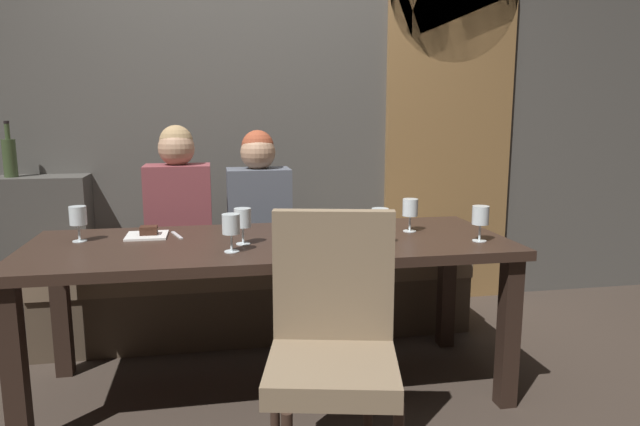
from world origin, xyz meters
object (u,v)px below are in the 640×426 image
object	(u,v)px
dining_table	(271,258)
dessert_plate	(148,234)
chair_near_side	(333,333)
wine_glass_near_right	(480,217)
diner_bearded	(258,201)
wine_glass_center_back	(78,217)
banquette_bench	(261,298)
espresso_cup	(375,231)
wine_glass_near_left	(243,220)
wine_glass_end_left	(231,226)
wine_glass_far_right	(380,219)
diner_redhead	(179,201)
wine_glass_center_front	(410,209)
fork_on_table	(177,235)
wine_bottle_pale_label	(10,156)

from	to	relation	value
dining_table	dessert_plate	size ratio (longest dim) A/B	11.58
chair_near_side	wine_glass_near_right	bearing A→B (deg)	33.27
diner_bearded	wine_glass_near_right	size ratio (longest dim) A/B	4.73
wine_glass_near_right	wine_glass_center_back	world-z (taller)	same
dining_table	diner_bearded	size ratio (longest dim) A/B	2.84
banquette_bench	espresso_cup	world-z (taller)	espresso_cup
wine_glass_near_left	wine_glass_center_back	xyz separation A→B (m)	(-0.74, 0.19, 0.00)
wine_glass_end_left	wine_glass_far_right	world-z (taller)	same
diner_redhead	dining_table	bearing A→B (deg)	-56.36
wine_glass_center_back	dessert_plate	world-z (taller)	wine_glass_center_back
wine_glass_near_left	wine_glass_center_front	world-z (taller)	same
fork_on_table	wine_glass_end_left	bearing A→B (deg)	-73.57
wine_bottle_pale_label	wine_glass_center_back	bearing A→B (deg)	-58.22
diner_redhead	wine_glass_center_front	bearing A→B (deg)	-27.93
diner_bearded	chair_near_side	bearing A→B (deg)	-84.16
wine_glass_center_front	dessert_plate	bearing A→B (deg)	174.69
wine_glass_end_left	dessert_plate	bearing A→B (deg)	135.24
chair_near_side	fork_on_table	size ratio (longest dim) A/B	5.76
wine_bottle_pale_label	wine_glass_center_back	size ratio (longest dim) A/B	1.99
dining_table	wine_glass_center_front	bearing A→B (deg)	5.55
chair_near_side	wine_glass_far_right	distance (m)	0.71
espresso_cup	banquette_bench	bearing A→B (deg)	125.14
wine_glass_near_left	dessert_plate	xyz separation A→B (m)	(-0.44, 0.25, -0.10)
dining_table	diner_bearded	distance (m)	0.71
dessert_plate	dining_table	bearing A→B (deg)	-18.02
chair_near_side	espresso_cup	xyz separation A→B (m)	(0.36, 0.71, 0.21)
wine_glass_end_left	dessert_plate	world-z (taller)	wine_glass_end_left
diner_redhead	wine_bottle_pale_label	distance (m)	1.05
dining_table	wine_glass_far_right	bearing A→B (deg)	-20.25
wine_glass_near_left	wine_glass_center_front	distance (m)	0.84
banquette_bench	wine_glass_center_back	world-z (taller)	wine_glass_center_back
diner_redhead	dessert_plate	distance (m)	0.51
wine_glass_near_left	wine_glass_end_left	xyz separation A→B (m)	(-0.06, -0.14, 0.00)
wine_glass_near_right	espresso_cup	size ratio (longest dim) A/B	1.37
banquette_bench	wine_glass_center_back	xyz separation A→B (m)	(-0.87, -0.57, 0.63)
dining_table	wine_glass_end_left	world-z (taller)	wine_glass_end_left
wine_glass_end_left	fork_on_table	world-z (taller)	wine_glass_end_left
wine_bottle_pale_label	wine_glass_center_front	size ratio (longest dim) A/B	1.99
diner_bearded	wine_bottle_pale_label	size ratio (longest dim) A/B	2.38
wine_glass_near_left	espresso_cup	size ratio (longest dim) A/B	1.37
dining_table	wine_bottle_pale_label	bearing A→B (deg)	144.22
diner_redhead	dessert_plate	size ratio (longest dim) A/B	4.24
banquette_bench	diner_redhead	distance (m)	0.75
dining_table	fork_on_table	xyz separation A→B (m)	(-0.44, 0.18, 0.09)
dining_table	wine_bottle_pale_label	xyz separation A→B (m)	(-1.42, 1.02, 0.42)
wine_glass_end_left	wine_glass_center_back	size ratio (longest dim) A/B	1.00
banquette_bench	wine_glass_center_front	size ratio (longest dim) A/B	15.24
wine_glass_near_left	dessert_plate	bearing A→B (deg)	150.84
wine_glass_near_right	espresso_cup	xyz separation A→B (m)	(-0.44, 0.19, -0.09)
wine_glass_center_back	wine_glass_far_right	world-z (taller)	same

